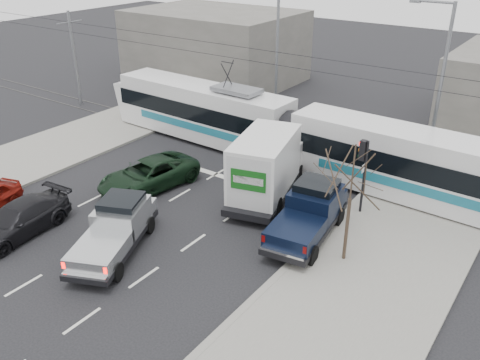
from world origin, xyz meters
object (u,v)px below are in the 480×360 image
Objects in this scene: street_lamp_far at (275,46)px; green_car at (149,175)px; navy_pickup at (310,212)px; dark_car at (18,220)px; tram at (293,134)px; box_truck at (268,165)px; bare_tree at (352,178)px; traffic_signal at (363,161)px; silver_pickup at (117,227)px; street_lamp_near at (438,77)px.

green_car is (0.63, -13.27, -4.35)m from street_lamp_far.
navy_pickup reaches higher than dark_car.
tram is at bearing 60.14° from dark_car.
tram is 5.24× the size of dark_car.
box_truck is at bearing 142.07° from navy_pickup.
bare_tree is 1.39× the size of traffic_signal.
tram is (-6.54, 7.10, -1.93)m from bare_tree.
bare_tree is 11.56m from green_car.
box_truck is (0.93, -4.07, -0.17)m from tram.
dark_car is (-4.40, -1.75, -0.29)m from silver_pickup.
green_car is (-2.88, 4.83, -0.24)m from silver_pickup.
dark_car is (-10.52, -7.33, -0.42)m from navy_pickup.
street_lamp_near reaches higher than traffic_signal.
bare_tree is at bearing 7.38° from green_car.
box_truck is at bearing 47.67° from dark_car.
tram reaches higher than silver_pickup.
street_lamp_near and street_lamp_far have the same top height.
box_truck reaches higher than green_car.
street_lamp_far is at bearing 138.28° from traffic_signal.
tram is 4.56× the size of navy_pickup.
tram is at bearing 64.68° from green_car.
tram reaches higher than bare_tree.
silver_pickup is at bearing -123.91° from box_truck.
tram is (-6.26, -4.40, -3.25)m from street_lamp_near.
green_car is (-9.01, -0.75, -0.37)m from navy_pickup.
street_lamp_far reaches higher than bare_tree.
traffic_signal reaches higher than green_car.
box_truck reaches higher than navy_pickup.
silver_pickup is at bearing -79.01° from street_lamp_far.
street_lamp_near is 1.00× the size of street_lamp_far.
green_car is at bearing 177.43° from navy_pickup.
traffic_signal is 0.62× the size of silver_pickup.
tram is 11.86m from silver_pickup.
navy_pickup is at bearing 18.54° from silver_pickup.
dark_car is (-1.51, -6.58, -0.05)m from green_car.
bare_tree is at bearing -88.58° from street_lamp_near.
street_lamp_near is at bearing 39.81° from silver_pickup.
green_car is at bearing 178.84° from bare_tree.
dark_car is (-11.54, -10.35, -2.02)m from traffic_signal.
street_lamp_near is at bearing 36.88° from tram.
silver_pickup is 1.03× the size of navy_pickup.
dark_car is (-12.38, -17.85, -4.40)m from street_lamp_near.
navy_pickup is 12.83m from dark_car.
street_lamp_far is 1.83× the size of dark_car.
street_lamp_far is (-11.50, 2.00, 0.00)m from street_lamp_near.
bare_tree reaches higher than green_car.
traffic_signal is at bearing -96.41° from street_lamp_near.
street_lamp_near is 1.59× the size of navy_pickup.
green_car is 6.75m from dark_car.
street_lamp_far is 1.64× the size of green_car.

